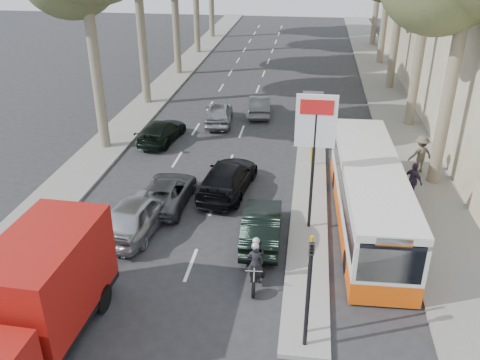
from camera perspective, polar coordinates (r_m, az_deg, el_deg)
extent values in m
plane|color=#28282B|center=(16.90, -4.04, -13.67)|extent=(120.00, 120.00, 0.00)
cube|color=gray|center=(39.54, 16.11, 9.54)|extent=(3.20, 70.00, 0.12)
cube|color=gray|center=(43.42, -7.03, 11.82)|extent=(2.40, 64.00, 0.12)
cube|color=gray|center=(25.96, 7.94, 1.60)|extent=(1.50, 26.00, 0.16)
cylinder|color=yellow|center=(14.77, 7.65, -12.00)|extent=(0.10, 0.10, 3.50)
cylinder|color=yellow|center=(19.83, 7.98, -1.23)|extent=(0.10, 0.10, 3.50)
cylinder|color=yellow|center=(25.31, 8.17, 5.03)|extent=(0.10, 0.10, 3.50)
cylinder|color=black|center=(19.46, 8.14, 0.99)|extent=(0.12, 0.12, 5.20)
cube|color=white|center=(18.70, 8.53, 6.54)|extent=(1.50, 0.10, 2.00)
cube|color=red|center=(18.46, 8.64, 8.08)|extent=(1.20, 0.02, 0.55)
cylinder|color=black|center=(14.47, 7.58, -13.68)|extent=(0.12, 0.12, 3.20)
imported|color=black|center=(13.56, 7.96, -8.83)|extent=(0.16, 0.41, 1.00)
cylinder|color=#6B604C|center=(27.74, -15.84, 11.54)|extent=(0.56, 0.56, 8.40)
cylinder|color=#6B604C|center=(35.01, -10.95, 15.46)|extent=(0.56, 0.56, 8.96)
cylinder|color=#6B604C|center=(42.58, -7.20, 17.03)|extent=(0.56, 0.56, 8.12)
cylinder|color=#6B604C|center=(50.20, -4.96, 19.35)|extent=(0.56, 0.56, 9.52)
cylinder|color=#6B604C|center=(24.34, 22.32, 8.55)|extent=(0.56, 0.56, 8.40)
cylinder|color=#6B604C|center=(31.84, 19.53, 13.65)|extent=(0.56, 0.56, 9.24)
cylinder|color=#6B604C|center=(39.68, 17.10, 15.24)|extent=(0.56, 0.56, 7.84)
cylinder|color=#6B604C|center=(47.44, 16.01, 17.74)|extent=(0.56, 0.56, 8.96)
cylinder|color=#6B604C|center=(55.36, 15.11, 18.67)|extent=(0.56, 0.56, 8.40)
imported|color=#ACAEB4|center=(20.48, -11.49, -3.73)|extent=(2.35, 4.68, 1.53)
imported|color=black|center=(19.53, 2.47, -5.08)|extent=(1.57, 4.13, 1.35)
imported|color=#44474B|center=(22.30, -8.23, -1.33)|extent=(2.03, 4.23, 1.17)
imported|color=black|center=(23.06, -1.42, 0.25)|extent=(2.53, 5.01, 1.40)
imported|color=#A0A1A8|center=(31.48, -2.40, 7.53)|extent=(2.01, 4.15, 1.36)
imported|color=#52545B|center=(33.12, 2.17, 8.38)|extent=(1.73, 3.88, 1.24)
imported|color=black|center=(29.08, -8.77, 5.43)|extent=(2.19, 4.31, 1.20)
cube|color=black|center=(16.11, -21.41, -15.64)|extent=(2.42, 6.12, 0.25)
cylinder|color=black|center=(17.80, -21.34, -11.54)|extent=(0.33, 0.92, 0.91)
cylinder|color=black|center=(16.93, -15.30, -12.67)|extent=(0.33, 0.92, 0.91)
cube|color=maroon|center=(15.78, -20.82, -9.94)|extent=(2.46, 4.31, 2.52)
cube|color=#E4510C|center=(21.22, 14.00, -3.72)|extent=(2.61, 10.43, 0.81)
cube|color=silver|center=(20.71, 14.32, -1.13)|extent=(2.61, 10.43, 1.35)
cube|color=black|center=(20.59, 14.40, -0.46)|extent=(2.62, 10.02, 0.77)
cube|color=silver|center=(20.28, 14.63, 1.36)|extent=(2.61, 10.43, 0.27)
cube|color=black|center=(16.28, 16.57, -9.07)|extent=(1.98, 0.13, 1.35)
cube|color=#E4510C|center=(15.85, 16.94, -6.73)|extent=(1.08, 0.10, 0.29)
cylinder|color=black|center=(18.35, 12.03, -9.02)|extent=(0.28, 0.87, 0.86)
cylinder|color=black|center=(18.70, 18.24, -9.14)|extent=(0.28, 0.87, 0.86)
cylinder|color=black|center=(23.86, 10.73, -0.08)|extent=(0.28, 0.87, 0.86)
cylinder|color=black|center=(24.13, 15.49, -0.30)|extent=(0.28, 0.87, 0.86)
cylinder|color=black|center=(16.97, 1.51, -12.16)|extent=(0.12, 0.58, 0.58)
cylinder|color=black|center=(18.05, 1.83, -9.47)|extent=(0.12, 0.58, 0.58)
cylinder|color=silver|center=(16.80, 1.54, -11.11)|extent=(0.07, 0.37, 0.73)
cube|color=black|center=(17.47, 1.69, -10.38)|extent=(0.23, 0.69, 0.27)
cube|color=black|center=(17.18, 1.66, -10.08)|extent=(0.29, 0.42, 0.20)
cube|color=black|center=(17.57, 1.76, -9.35)|extent=(0.28, 0.60, 0.11)
cylinder|color=silver|center=(16.67, 1.57, -10.20)|extent=(0.56, 0.06, 0.04)
imported|color=black|center=(17.23, 1.71, -9.31)|extent=(0.57, 0.39, 1.53)
imported|color=black|center=(17.55, 1.79, -8.75)|extent=(0.71, 0.42, 1.43)
sphere|color=#B2B2B7|center=(16.79, 1.73, -7.42)|extent=(0.25, 0.25, 0.25)
sphere|color=#B2B2B7|center=(17.13, 1.82, -6.86)|extent=(0.25, 0.25, 0.25)
imported|color=#3E314A|center=(23.51, 18.88, -0.06)|extent=(0.97, 1.06, 1.66)
imported|color=#635A4A|center=(26.12, 19.61, 2.75)|extent=(1.32, 0.92, 1.87)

